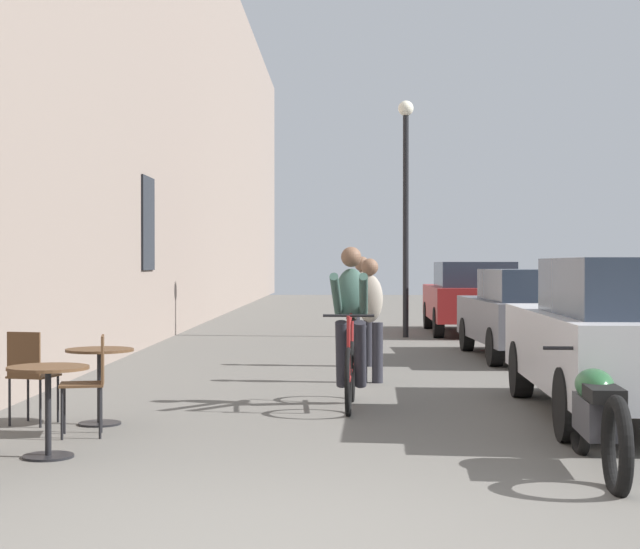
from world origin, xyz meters
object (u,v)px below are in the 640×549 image
cafe_table_mid (100,370)px  cyclist_on_bicycle (351,331)px  cafe_chair_mid_toward_street (91,378)px  street_lamp (406,187)px  pedestrian_mid (362,305)px  parked_car_nearest (630,336)px  parked_motorcycle (597,416)px  cafe_table_near (48,391)px  parked_car_second (528,312)px  parked_car_third (472,296)px  pedestrian_near (370,313)px  cafe_chair_mid_toward_wall (30,371)px

cafe_table_mid → cyclist_on_bicycle: (2.39, 1.30, 0.29)m
cafe_chair_mid_toward_street → street_lamp: (3.55, 12.14, 2.59)m
pedestrian_mid → parked_car_nearest: bearing=-63.3°
parked_car_nearest → parked_motorcycle: parked_car_nearest is taller
parked_motorcycle → cyclist_on_bicycle: bearing=118.1°
cafe_table_near → cyclist_on_bicycle: 3.81m
cyclist_on_bicycle → parked_car_second: size_ratio=0.43×
cyclist_on_bicycle → cafe_table_near: bearing=-129.3°
parked_car_third → parked_motorcycle: (-0.95, -14.71, -0.40)m
cafe_table_near → cafe_chair_mid_toward_street: size_ratio=0.81×
pedestrian_near → street_lamp: 8.41m
cafe_table_near → pedestrian_near: (2.67, 5.08, 0.37)m
cafe_table_near → pedestrian_near: size_ratio=0.45×
parked_car_third → parked_motorcycle: parked_car_third is taller
cafe_chair_mid_toward_wall → parked_car_nearest: parked_car_nearest is taller
cafe_table_mid → parked_motorcycle: (4.18, -2.05, -0.12)m
street_lamp → parked_car_third: 2.99m
cafe_table_near → parked_car_second: (5.31, 8.41, 0.22)m
parked_car_nearest → cafe_table_near: bearing=-157.9°
pedestrian_near → cafe_table_near: bearing=-117.7°
cafe_chair_mid_toward_street → pedestrian_mid: 6.66m
parked_car_second → parked_car_third: parked_car_third is taller
cafe_table_mid → cafe_table_near: bearing=-90.5°
cafe_table_near → cyclist_on_bicycle: (2.41, 2.94, 0.29)m
cafe_chair_mid_toward_street → parked_motorcycle: (4.11, -1.41, -0.11)m
cafe_chair_mid_toward_wall → street_lamp: street_lamp is taller
cafe_chair_mid_toward_street → cafe_table_near: bearing=-95.1°
cafe_chair_mid_toward_street → street_lamp: street_lamp is taller
cafe_table_near → cafe_chair_mid_toward_wall: bearing=111.9°
cafe_chair_mid_toward_street → pedestrian_near: bearing=57.7°
cafe_chair_mid_toward_wall → cyclist_on_bicycle: (3.04, 1.38, 0.29)m
parked_car_nearest → parked_car_second: 6.32m
cyclist_on_bicycle → pedestrian_near: (0.26, 2.13, 0.09)m
cafe_table_mid → street_lamp: (3.62, 11.50, 2.59)m
pedestrian_mid → parked_car_third: (2.54, 7.16, -0.11)m
street_lamp → parked_motorcycle: (0.56, -13.55, -2.70)m
cafe_chair_mid_toward_street → cafe_chair_mid_toward_wall: size_ratio=1.00×
cafe_table_near → cafe_table_mid: size_ratio=1.00×
cafe_table_near → pedestrian_mid: size_ratio=0.44×
cafe_table_mid → pedestrian_mid: 6.10m
pedestrian_mid → parked_motorcycle: size_ratio=0.76×
cafe_table_mid → parked_car_third: 13.66m
cafe_chair_mid_toward_wall → pedestrian_near: 4.83m
pedestrian_mid → parked_car_nearest: (2.54, -5.05, -0.10)m
cyclist_on_bicycle → parked_car_nearest: 2.87m
cafe_chair_mid_toward_wall → cyclist_on_bicycle: cyclist_on_bicycle is taller
cyclist_on_bicycle → street_lamp: 10.52m
cafe_table_mid → pedestrian_mid: pedestrian_mid is taller
street_lamp → parked_car_nearest: 11.38m
cyclist_on_bicycle → parked_car_nearest: size_ratio=0.39×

